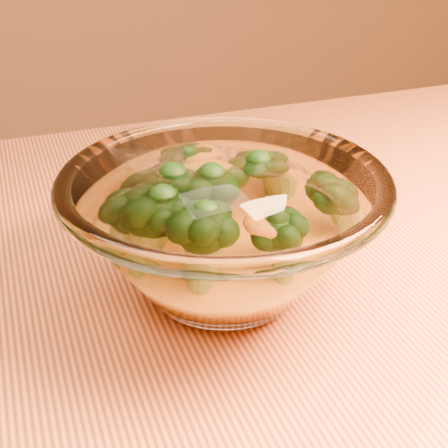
{
  "coord_description": "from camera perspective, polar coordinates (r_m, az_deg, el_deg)",
  "views": [
    {
      "loc": [
        -0.24,
        -0.37,
        1.04
      ],
      "look_at": [
        -0.1,
        0.01,
        0.81
      ],
      "focal_mm": 50.0,
      "sensor_mm": 36.0,
      "label": 1
    }
  ],
  "objects": [
    {
      "name": "table",
      "position": [
        0.58,
        9.78,
        -12.46
      ],
      "size": [
        1.2,
        0.8,
        0.75
      ],
      "color": "#E27E43",
      "rests_on": "ground"
    },
    {
      "name": "glass_bowl",
      "position": [
        0.46,
        0.0,
        -0.56
      ],
      "size": [
        0.24,
        0.24,
        0.11
      ],
      "color": "white",
      "rests_on": "table"
    },
    {
      "name": "cheese_sauce",
      "position": [
        0.47,
        0.0,
        -2.91
      ],
      "size": [
        0.14,
        0.14,
        0.04
      ],
      "primitive_type": "ellipsoid",
      "color": "orange",
      "rests_on": "glass_bowl"
    },
    {
      "name": "broccoli_heap",
      "position": [
        0.46,
        -1.46,
        1.37
      ],
      "size": [
        0.16,
        0.16,
        0.06
      ],
      "color": "black",
      "rests_on": "cheese_sauce"
    }
  ]
}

